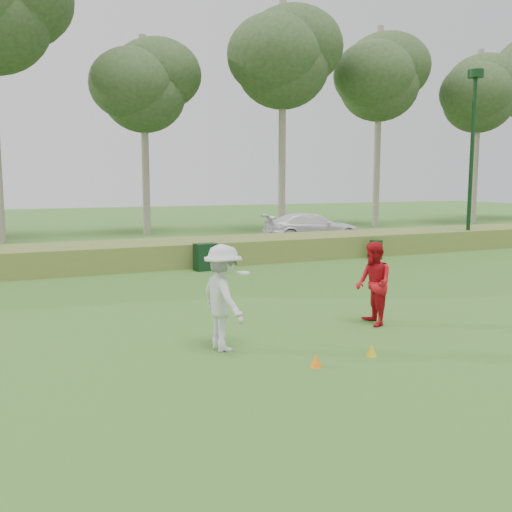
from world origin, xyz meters
name	(u,v)px	position (x,y,z in m)	size (l,w,h in m)	color
ground	(339,346)	(0.00, 0.00, 0.00)	(120.00, 120.00, 0.00)	#316521
reed_strip	(172,253)	(0.00, 12.00, 0.45)	(80.00, 3.00, 0.90)	#5B6E2C
park_road	(143,249)	(0.00, 17.00, 0.03)	(80.00, 6.00, 0.06)	#2D2D2D
lamp_post	(473,128)	(14.00, 11.00, 5.59)	(0.70, 0.70, 8.18)	black
tree_4	(144,87)	(2.00, 24.50, 8.59)	(6.24, 6.24, 11.50)	gray
tree_5	(283,59)	(10.00, 22.50, 10.47)	(7.28, 7.28, 14.00)	gray
tree_6	(379,78)	(18.00, 23.80, 10.10)	(7.02, 7.02, 13.50)	gray
tree_7	(479,95)	(26.00, 22.80, 9.34)	(6.50, 6.50, 12.50)	gray
player_white	(223,298)	(-2.14, 0.72, 1.02)	(0.98, 1.38, 2.03)	silver
player_red	(373,284)	(1.59, 1.13, 0.94)	(0.91, 0.71, 1.88)	red
cone_orange	(316,360)	(-1.03, -0.89, 0.12)	(0.21, 0.21, 0.24)	orange
cone_yellow	(371,350)	(0.21, -0.77, 0.12)	(0.21, 0.21, 0.23)	gold
utility_cabinet	(206,257)	(0.71, 10.04, 0.49)	(0.78, 0.49, 0.98)	black
trash_bin	(376,250)	(8.07, 9.97, 0.40)	(0.53, 0.53, 0.80)	black
car_right	(312,227)	(8.75, 16.47, 0.80)	(2.07, 5.10, 1.48)	white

